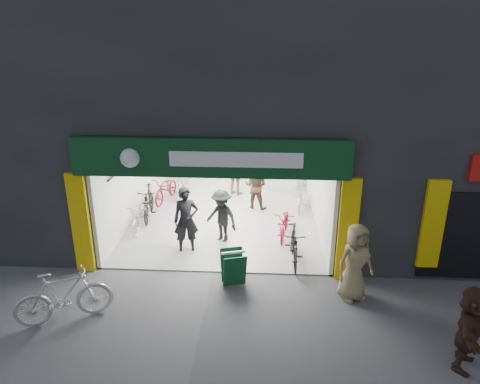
# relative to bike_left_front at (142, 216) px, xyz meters

# --- Properties ---
(ground) EXTENTS (60.00, 60.00, 0.00)m
(ground) POSITION_rel_bike_left_front_xyz_m (2.50, -2.47, -0.45)
(ground) COLOR #56565B
(ground) RESTS_ON ground
(building) EXTENTS (17.00, 10.27, 8.00)m
(building) POSITION_rel_bike_left_front_xyz_m (3.41, 2.52, 3.87)
(building) COLOR #232326
(building) RESTS_ON ground
(bike_left_front) EXTENTS (0.65, 1.73, 0.90)m
(bike_left_front) POSITION_rel_bike_left_front_xyz_m (0.00, 0.00, 0.00)
(bike_left_front) COLOR #BBBBC0
(bike_left_front) RESTS_ON ground
(bike_left_midfront) EXTENTS (0.73, 1.88, 1.10)m
(bike_left_midfront) POSITION_rel_bike_left_front_xyz_m (0.00, 0.83, 0.10)
(bike_left_midfront) COLOR black
(bike_left_midfront) RESTS_ON ground
(bike_left_midback) EXTENTS (0.96, 1.91, 0.96)m
(bike_left_midback) POSITION_rel_bike_left_front_xyz_m (0.22, 2.44, 0.03)
(bike_left_midback) COLOR maroon
(bike_left_midback) RESTS_ON ground
(bike_left_back) EXTENTS (0.67, 1.96, 1.16)m
(bike_left_back) POSITION_rel_bike_left_front_xyz_m (0.70, 3.09, 0.13)
(bike_left_back) COLOR #A5A5AA
(bike_left_back) RESTS_ON ground
(bike_right_front) EXTENTS (0.49, 1.70, 1.02)m
(bike_right_front) POSITION_rel_bike_left_front_xyz_m (4.55, -1.87, 0.06)
(bike_right_front) COLOR black
(bike_right_front) RESTS_ON ground
(bike_right_mid) EXTENTS (0.83, 1.76, 0.89)m
(bike_right_mid) POSITION_rel_bike_left_front_xyz_m (4.39, -0.27, -0.00)
(bike_right_mid) COLOR maroon
(bike_right_mid) RESTS_ON ground
(bike_right_back) EXTENTS (0.70, 1.69, 0.99)m
(bike_right_back) POSITION_rel_bike_left_front_xyz_m (5.00, 1.96, 0.05)
(bike_right_back) COLOR #ABACB0
(bike_right_back) RESTS_ON ground
(parked_bike) EXTENTS (2.01, 1.32, 1.18)m
(parked_bike) POSITION_rel_bike_left_front_xyz_m (-0.35, -4.57, 0.14)
(parked_bike) COLOR silver
(parked_bike) RESTS_ON ground
(customer_a) EXTENTS (0.77, 0.60, 1.88)m
(customer_a) POSITION_rel_bike_left_front_xyz_m (1.64, -1.35, 0.49)
(customer_a) COLOR black
(customer_a) RESTS_ON ground
(customer_b) EXTENTS (0.95, 0.83, 1.66)m
(customer_b) POSITION_rel_bike_left_front_xyz_m (3.46, 1.93, 0.38)
(customer_b) COLOR #392A1A
(customer_b) RESTS_ON ground
(customer_c) EXTENTS (1.19, 1.06, 1.60)m
(customer_c) POSITION_rel_bike_left_front_xyz_m (2.54, -0.70, 0.35)
(customer_c) COLOR black
(customer_c) RESTS_ON ground
(customer_d) EXTENTS (1.14, 0.82, 1.80)m
(customer_d) POSITION_rel_bike_left_front_xyz_m (2.69, 3.18, 0.45)
(customer_d) COLOR #967657
(customer_d) RESTS_ON ground
(pedestrian_near) EXTENTS (1.05, 0.89, 1.82)m
(pedestrian_near) POSITION_rel_bike_left_front_xyz_m (5.80, -3.36, 0.46)
(pedestrian_near) COLOR #8C7C51
(pedestrian_near) RESTS_ON ground
(pedestrian_far) EXTENTS (1.19, 1.54, 1.62)m
(pedestrian_far) POSITION_rel_bike_left_front_xyz_m (7.41, -5.44, 0.36)
(pedestrian_far) COLOR #3D251B
(pedestrian_far) RESTS_ON ground
(sandwich_board) EXTENTS (0.68, 0.69, 0.85)m
(sandwich_board) POSITION_rel_bike_left_front_xyz_m (3.05, -2.97, 0.02)
(sandwich_board) COLOR #104021
(sandwich_board) RESTS_ON ground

